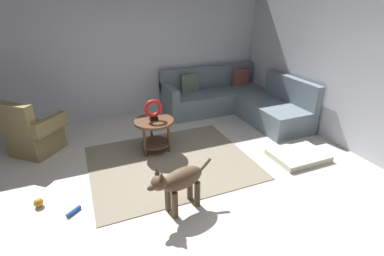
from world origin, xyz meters
name	(u,v)px	position (x,y,z in m)	size (l,w,h in m)	color
ground_plane	(177,195)	(0.00, 0.00, -0.05)	(6.00, 6.00, 0.10)	silver
wall_back	(124,47)	(0.00, 2.94, 1.35)	(6.00, 0.12, 2.70)	silver
wall_right	(370,65)	(2.94, 0.00, 1.35)	(0.12, 6.00, 2.70)	silver
area_rug	(171,162)	(0.15, 0.70, 0.01)	(2.30, 1.90, 0.01)	gray
sectional_couch	(234,101)	(1.99, 2.02, 0.29)	(2.20, 2.25, 0.88)	slate
armchair	(32,134)	(-1.70, 1.79, 0.32)	(1.00, 0.98, 0.88)	olive
side_table	(154,128)	(0.04, 1.10, 0.42)	(0.60, 0.60, 0.54)	brown
torus_sculpture	(153,109)	(0.04, 1.10, 0.71)	(0.28, 0.08, 0.33)	black
dog_bed_mat	(298,155)	(1.98, 0.08, 0.04)	(0.80, 0.60, 0.09)	beige
dog	(179,182)	(-0.08, -0.30, 0.38)	(0.83, 0.35, 0.63)	brown
dog_toy_ball	(38,203)	(-1.58, 0.37, 0.05)	(0.11, 0.11, 0.11)	orange
dog_toy_rope	(74,211)	(-1.21, 0.10, 0.03)	(0.05, 0.05, 0.18)	blue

